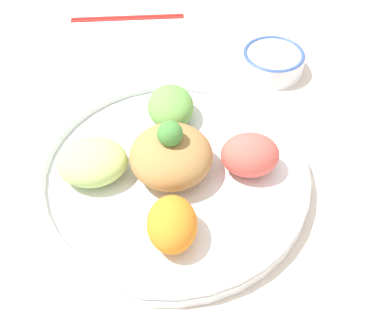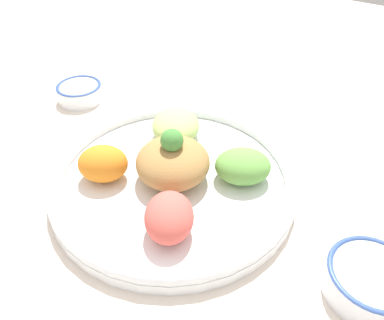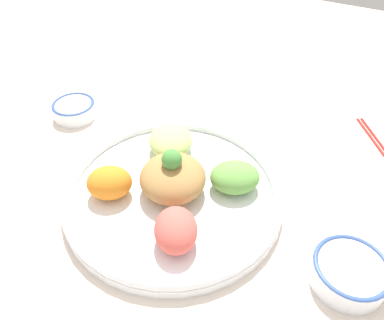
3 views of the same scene
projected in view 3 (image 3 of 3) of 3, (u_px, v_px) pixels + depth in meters
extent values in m
plane|color=silver|center=(169.00, 214.00, 0.67)|extent=(2.40, 2.40, 0.00)
cylinder|color=white|center=(174.00, 194.00, 0.70)|extent=(0.40, 0.40, 0.02)
torus|color=white|center=(173.00, 189.00, 0.69)|extent=(0.40, 0.40, 0.02)
ellipsoid|color=#6BAD4C|center=(235.00, 177.00, 0.68)|extent=(0.11, 0.12, 0.05)
ellipsoid|color=#B7DB7A|center=(171.00, 141.00, 0.75)|extent=(0.13, 0.13, 0.05)
ellipsoid|color=orange|center=(109.00, 183.00, 0.66)|extent=(0.10, 0.10, 0.06)
ellipsoid|color=#E55B51|center=(176.00, 230.00, 0.59)|extent=(0.11, 0.10, 0.06)
ellipsoid|color=#AD7F47|center=(173.00, 178.00, 0.67)|extent=(0.12, 0.12, 0.07)
sphere|color=#478E3D|center=(172.00, 160.00, 0.64)|extent=(0.04, 0.04, 0.04)
cylinder|color=white|center=(349.00, 273.00, 0.56)|extent=(0.11, 0.11, 0.04)
torus|color=#38569E|center=(352.00, 267.00, 0.55)|extent=(0.11, 0.11, 0.01)
cylinder|color=maroon|center=(352.00, 268.00, 0.55)|extent=(0.09, 0.09, 0.00)
cylinder|color=white|center=(75.00, 110.00, 0.88)|extent=(0.10, 0.10, 0.03)
torus|color=#38569E|center=(73.00, 104.00, 0.87)|extent=(0.10, 0.10, 0.01)
cylinder|color=#5B3319|center=(73.00, 105.00, 0.88)|extent=(0.08, 0.08, 0.00)
cylinder|color=red|center=(383.00, 152.00, 0.79)|extent=(0.20, 0.14, 0.01)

